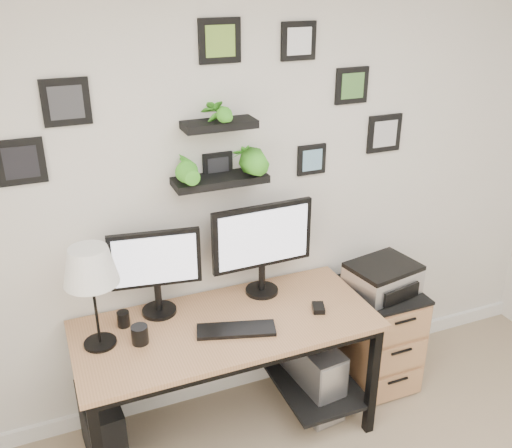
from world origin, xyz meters
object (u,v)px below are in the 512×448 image
desk (231,337)px  pc_tower_black (103,428)px  monitor_left (156,267)px  file_cabinet (376,334)px  table_lamp (90,268)px  printer (383,278)px  monitor_right (263,242)px  mug (140,335)px  pc_tower_grey (312,374)px

desk → pc_tower_black: 0.84m
monitor_left → file_cabinet: bearing=-5.8°
desk → file_cabinet: (1.00, 0.06, -0.29)m
desk → pc_tower_black: bearing=177.3°
desk → table_lamp: size_ratio=2.97×
pc_tower_black → printer: 1.81m
monitor_right → table_lamp: size_ratio=1.10×
mug → printer: bearing=2.8°
desk → printer: size_ratio=3.60×
monitor_left → desk: bearing=-29.5°
table_lamp → file_cabinet: 1.88m
pc_tower_grey → table_lamp: bearing=177.7°
table_lamp → pc_tower_black: bearing=175.6°
mug → pc_tower_grey: mug is taller
desk → monitor_left: size_ratio=3.28×
desk → monitor_left: (-0.34, 0.19, 0.41)m
monitor_left → monitor_right: monitor_right is taller
mug → pc_tower_grey: bearing=1.0°
monitor_left → pc_tower_grey: bearing=-14.0°
mug → pc_tower_black: mug is taller
pc_tower_black → file_cabinet: 1.74m
desk → pc_tower_black: size_ratio=3.85×
monitor_right → mug: size_ratio=6.14×
desk → file_cabinet: size_ratio=2.39×
table_lamp → pc_tower_black: table_lamp is taller
desk → monitor_right: monitor_right is taller
monitor_left → file_cabinet: monitor_left is taller
table_lamp → pc_tower_grey: size_ratio=1.14×
monitor_right → pc_tower_grey: size_ratio=1.25×
file_cabinet → mug: bearing=-176.5°
monitor_left → monitor_right: 0.60m
pc_tower_grey → printer: 0.72m
table_lamp → mug: bearing=-19.1°
monitor_right → pc_tower_black: monitor_right is taller
monitor_left → file_cabinet: (1.34, -0.14, -0.70)m
desk → pc_tower_grey: bearing=-2.0°
monitor_left → printer: bearing=-6.7°
monitor_left → printer: 1.37m
table_lamp → file_cabinet: table_lamp is taller
file_cabinet → printer: size_ratio=1.51×
mug → pc_tower_black: bearing=163.8°
mug → printer: printer is taller
desk → printer: bearing=2.2°
pc_tower_grey → monitor_left: bearing=166.0°
monitor_right → pc_tower_black: (-0.99, -0.14, -0.87)m
desk → monitor_left: 0.57m
table_lamp → file_cabinet: bearing=0.9°
printer → pc_tower_grey: bearing=-173.4°
desk → mug: size_ratio=16.67×
pc_tower_black → file_cabinet: file_cabinet is taller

